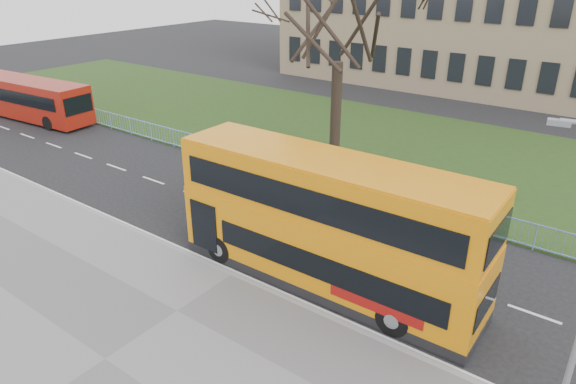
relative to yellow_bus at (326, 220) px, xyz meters
name	(u,v)px	position (x,y,z in m)	size (l,w,h in m)	color
ground	(261,258)	(-2.74, -0.11, -2.38)	(120.00, 120.00, 0.00)	black
pavement	(105,360)	(-2.74, -6.86, -2.32)	(80.00, 10.50, 0.12)	slate
kerb	(233,275)	(-2.74, -1.66, -2.31)	(80.00, 0.20, 0.14)	gray
grass_verge	(418,151)	(-2.74, 14.19, -2.34)	(80.00, 15.40, 0.08)	#203814
guard_railing	(351,187)	(-2.74, 6.49, -1.83)	(40.00, 0.12, 1.10)	#7EB0E1
bare_tree	(339,41)	(-5.74, 9.89, 4.07)	(8.92, 8.92, 12.74)	black
yellow_bus	(326,220)	(0.00, 0.00, 0.00)	(10.59, 2.62, 4.43)	orange
red_bus	(29,98)	(-27.12, 4.70, -0.92)	(10.51, 3.23, 2.73)	maroon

